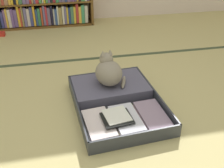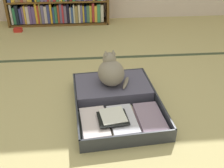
# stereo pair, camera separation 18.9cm
# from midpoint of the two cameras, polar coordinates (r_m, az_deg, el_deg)

# --- Properties ---
(ground_plane) EXTENTS (10.00, 10.00, 0.00)m
(ground_plane) POSITION_cam_midpoint_polar(r_m,az_deg,el_deg) (1.90, 1.52, -9.64)
(ground_plane) COLOR tan
(tatami_border) EXTENTS (4.80, 0.05, 0.00)m
(tatami_border) POSITION_cam_midpoint_polar(r_m,az_deg,el_deg) (2.83, -0.93, 5.45)
(tatami_border) COLOR #3E4B33
(tatami_border) RESTS_ON ground_plane
(open_suitcase) EXTENTS (0.69, 0.88, 0.11)m
(open_suitcase) POSITION_cam_midpoint_polar(r_m,az_deg,el_deg) (2.11, 3.30, -3.40)
(open_suitcase) COLOR #31353E
(open_suitcase) RESTS_ON ground_plane
(black_cat) EXTENTS (0.28, 0.28, 0.27)m
(black_cat) POSITION_cam_midpoint_polar(r_m,az_deg,el_deg) (2.15, 2.30, 2.55)
(black_cat) COLOR gray
(black_cat) RESTS_ON open_suitcase
(small_red_pouch) EXTENTS (0.10, 0.07, 0.05)m
(small_red_pouch) POSITION_cam_midpoint_polar(r_m,az_deg,el_deg) (3.69, -17.70, 10.73)
(small_red_pouch) COLOR red
(small_red_pouch) RESTS_ON ground_plane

